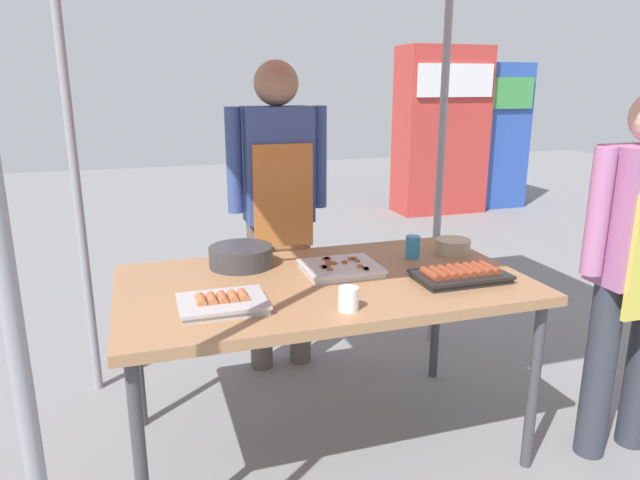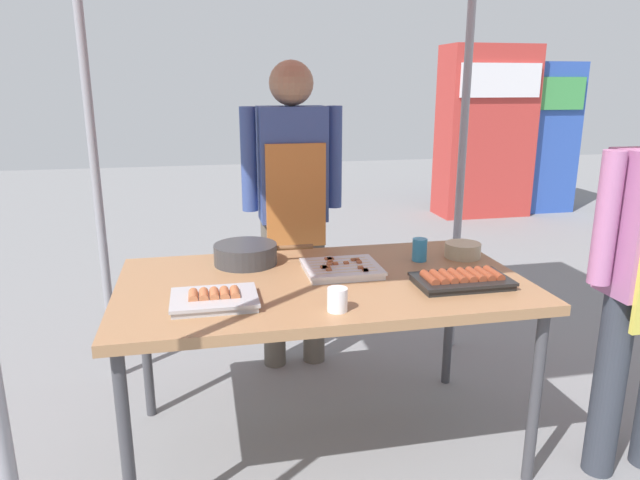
{
  "view_description": "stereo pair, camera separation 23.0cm",
  "coord_description": "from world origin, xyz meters",
  "px_view_note": "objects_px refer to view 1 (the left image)",
  "views": [
    {
      "loc": [
        -0.68,
        -2.06,
        1.51
      ],
      "look_at": [
        0.0,
        0.05,
        0.9
      ],
      "focal_mm": 32.32,
      "sensor_mm": 36.0,
      "label": 1
    },
    {
      "loc": [
        -0.45,
        -2.12,
        1.51
      ],
      "look_at": [
        0.0,
        0.05,
        0.9
      ],
      "focal_mm": 32.32,
      "sensor_mm": 36.0,
      "label": 2
    }
  ],
  "objects_px": {
    "drink_cup_by_wok": "(348,299)",
    "cooking_wok": "(242,255)",
    "drink_cup_near_edge": "(413,247)",
    "tray_pork_links": "(461,275)",
    "neighbor_stall_left": "(441,131)",
    "condiment_bowl": "(453,246)",
    "vendor_woman": "(278,194)",
    "tray_grilled_sausages": "(222,303)",
    "neighbor_stall_right": "(483,136)",
    "tray_meat_skewers": "(341,268)",
    "stall_table": "(324,292)",
    "customer_nearby": "(639,252)"
  },
  "relations": [
    {
      "from": "drink_cup_by_wok",
      "to": "cooking_wok",
      "type": "bearing_deg",
      "value": 113.38
    },
    {
      "from": "cooking_wok",
      "to": "drink_cup_near_edge",
      "type": "bearing_deg",
      "value": -8.64
    },
    {
      "from": "tray_pork_links",
      "to": "neighbor_stall_left",
      "type": "bearing_deg",
      "value": 61.78
    },
    {
      "from": "condiment_bowl",
      "to": "vendor_woman",
      "type": "relative_size",
      "value": 0.1
    },
    {
      "from": "tray_grilled_sausages",
      "to": "drink_cup_near_edge",
      "type": "height_order",
      "value": "drink_cup_near_edge"
    },
    {
      "from": "tray_pork_links",
      "to": "drink_cup_by_wok",
      "type": "height_order",
      "value": "drink_cup_by_wok"
    },
    {
      "from": "neighbor_stall_right",
      "to": "drink_cup_by_wok",
      "type": "bearing_deg",
      "value": -127.51
    },
    {
      "from": "tray_grilled_sausages",
      "to": "neighbor_stall_right",
      "type": "relative_size",
      "value": 0.17
    },
    {
      "from": "cooking_wok",
      "to": "neighbor_stall_left",
      "type": "xyz_separation_m",
      "value": [
        3.05,
        3.77,
        0.17
      ]
    },
    {
      "from": "tray_meat_skewers",
      "to": "neighbor_stall_left",
      "type": "bearing_deg",
      "value": 56.0
    },
    {
      "from": "stall_table",
      "to": "tray_pork_links",
      "type": "bearing_deg",
      "value": -19.13
    },
    {
      "from": "tray_meat_skewers",
      "to": "drink_cup_by_wok",
      "type": "relative_size",
      "value": 3.75
    },
    {
      "from": "tray_meat_skewers",
      "to": "condiment_bowl",
      "type": "relative_size",
      "value": 1.94
    },
    {
      "from": "customer_nearby",
      "to": "neighbor_stall_left",
      "type": "height_order",
      "value": "neighbor_stall_left"
    },
    {
      "from": "neighbor_stall_left",
      "to": "customer_nearby",
      "type": "bearing_deg",
      "value": -110.01
    },
    {
      "from": "tray_pork_links",
      "to": "neighbor_stall_right",
      "type": "bearing_deg",
      "value": 56.07
    },
    {
      "from": "stall_table",
      "to": "drink_cup_by_wok",
      "type": "height_order",
      "value": "drink_cup_by_wok"
    },
    {
      "from": "stall_table",
      "to": "drink_cup_near_edge",
      "type": "bearing_deg",
      "value": 18.78
    },
    {
      "from": "tray_meat_skewers",
      "to": "condiment_bowl",
      "type": "distance_m",
      "value": 0.59
    },
    {
      "from": "drink_cup_by_wok",
      "to": "vendor_woman",
      "type": "xyz_separation_m",
      "value": [
        0.03,
        1.1,
        0.17
      ]
    },
    {
      "from": "tray_pork_links",
      "to": "vendor_woman",
      "type": "xyz_separation_m",
      "value": [
        -0.5,
        0.95,
        0.19
      ]
    },
    {
      "from": "cooking_wok",
      "to": "condiment_bowl",
      "type": "distance_m",
      "value": 0.96
    },
    {
      "from": "drink_cup_near_edge",
      "to": "neighbor_stall_left",
      "type": "bearing_deg",
      "value": 59.29
    },
    {
      "from": "stall_table",
      "to": "vendor_woman",
      "type": "distance_m",
      "value": 0.82
    },
    {
      "from": "drink_cup_by_wok",
      "to": "neighbor_stall_left",
      "type": "xyz_separation_m",
      "value": [
        2.79,
        4.37,
        0.17
      ]
    },
    {
      "from": "tray_grilled_sausages",
      "to": "tray_pork_links",
      "type": "xyz_separation_m",
      "value": [
        0.94,
        0.0,
        0.0
      ]
    },
    {
      "from": "tray_pork_links",
      "to": "drink_cup_by_wok",
      "type": "distance_m",
      "value": 0.55
    },
    {
      "from": "tray_pork_links",
      "to": "cooking_wok",
      "type": "height_order",
      "value": "cooking_wok"
    },
    {
      "from": "tray_meat_skewers",
      "to": "drink_cup_near_edge",
      "type": "relative_size",
      "value": 3.09
    },
    {
      "from": "tray_pork_links",
      "to": "drink_cup_near_edge",
      "type": "distance_m",
      "value": 0.34
    },
    {
      "from": "stall_table",
      "to": "neighbor_stall_left",
      "type": "distance_m",
      "value": 4.91
    },
    {
      "from": "vendor_woman",
      "to": "customer_nearby",
      "type": "bearing_deg",
      "value": 134.41
    },
    {
      "from": "tray_pork_links",
      "to": "drink_cup_near_edge",
      "type": "height_order",
      "value": "drink_cup_near_edge"
    },
    {
      "from": "tray_grilled_sausages",
      "to": "cooking_wok",
      "type": "bearing_deg",
      "value": 71.74
    },
    {
      "from": "stall_table",
      "to": "tray_grilled_sausages",
      "type": "height_order",
      "value": "tray_grilled_sausages"
    },
    {
      "from": "stall_table",
      "to": "condiment_bowl",
      "type": "relative_size",
      "value": 10.08
    },
    {
      "from": "tray_meat_skewers",
      "to": "neighbor_stall_right",
      "type": "height_order",
      "value": "neighbor_stall_right"
    },
    {
      "from": "customer_nearby",
      "to": "neighbor_stall_right",
      "type": "height_order",
      "value": "neighbor_stall_right"
    },
    {
      "from": "tray_meat_skewers",
      "to": "tray_pork_links",
      "type": "xyz_separation_m",
      "value": [
        0.42,
        -0.24,
        0.01
      ]
    },
    {
      "from": "condiment_bowl",
      "to": "drink_cup_by_wok",
      "type": "height_order",
      "value": "drink_cup_by_wok"
    },
    {
      "from": "neighbor_stall_right",
      "to": "condiment_bowl",
      "type": "bearing_deg",
      "value": -124.57
    },
    {
      "from": "condiment_bowl",
      "to": "drink_cup_near_edge",
      "type": "distance_m",
      "value": 0.21
    },
    {
      "from": "cooking_wok",
      "to": "tray_pork_links",
      "type": "bearing_deg",
      "value": -29.69
    },
    {
      "from": "tray_grilled_sausages",
      "to": "customer_nearby",
      "type": "relative_size",
      "value": 0.2
    },
    {
      "from": "tray_grilled_sausages",
      "to": "customer_nearby",
      "type": "xyz_separation_m",
      "value": [
        1.59,
        -0.22,
        0.1
      ]
    },
    {
      "from": "stall_table",
      "to": "drink_cup_by_wok",
      "type": "relative_size",
      "value": 19.44
    },
    {
      "from": "condiment_bowl",
      "to": "neighbor_stall_right",
      "type": "bearing_deg",
      "value": 55.43
    },
    {
      "from": "tray_pork_links",
      "to": "condiment_bowl",
      "type": "height_order",
      "value": "condiment_bowl"
    },
    {
      "from": "tray_pork_links",
      "to": "neighbor_stall_left",
      "type": "relative_size",
      "value": 0.19
    },
    {
      "from": "tray_meat_skewers",
      "to": "tray_pork_links",
      "type": "distance_m",
      "value": 0.48
    }
  ]
}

